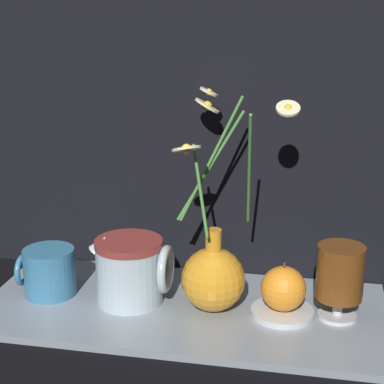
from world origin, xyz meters
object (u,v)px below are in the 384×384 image
object	(u,v)px
vase_with_flowers	(213,272)
ceramic_pitcher	(132,267)
tea_glass	(340,275)
orange_fruit	(283,290)
yellow_mug	(49,271)

from	to	relation	value
vase_with_flowers	ceramic_pitcher	world-z (taller)	vase_with_flowers
tea_glass	orange_fruit	world-z (taller)	tea_glass
vase_with_flowers	tea_glass	world-z (taller)	vase_with_flowers
yellow_mug	tea_glass	xyz separation A→B (m)	(0.48, 0.01, 0.03)
vase_with_flowers	tea_glass	bearing A→B (deg)	2.62
vase_with_flowers	orange_fruit	world-z (taller)	vase_with_flowers
orange_fruit	ceramic_pitcher	bearing A→B (deg)	178.03
tea_glass	yellow_mug	bearing A→B (deg)	-179.23
yellow_mug	tea_glass	distance (m)	0.49
yellow_mug	orange_fruit	xyz separation A→B (m)	(0.40, -0.01, 0.01)
vase_with_flowers	ceramic_pitcher	bearing A→B (deg)	178.01
ceramic_pitcher	tea_glass	world-z (taller)	tea_glass
tea_glass	orange_fruit	xyz separation A→B (m)	(-0.09, -0.01, -0.03)
orange_fruit	tea_glass	bearing A→B (deg)	8.55
ceramic_pitcher	orange_fruit	size ratio (longest dim) A/B	1.71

